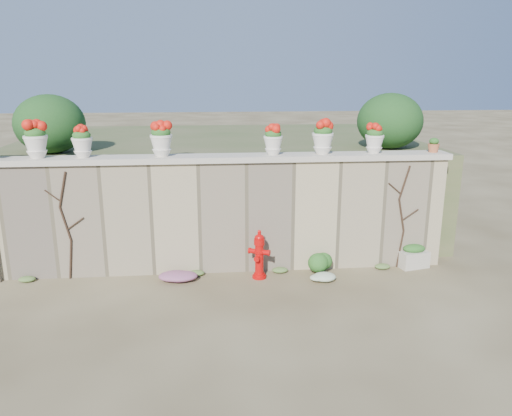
{
  "coord_description": "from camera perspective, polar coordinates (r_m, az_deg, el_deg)",
  "views": [
    {
      "loc": [
        -0.2,
        -6.79,
        3.48
      ],
      "look_at": [
        0.56,
        1.4,
        1.25
      ],
      "focal_mm": 35.0,
      "sensor_mm": 36.0,
      "label": 1
    }
  ],
  "objects": [
    {
      "name": "urn_pot_5",
      "position": [
        9.14,
        13.39,
        7.71
      ],
      "size": [
        0.33,
        0.33,
        0.52
      ],
      "color": "silver",
      "rests_on": "wall_cap"
    },
    {
      "name": "terracotta_pot",
      "position": [
        9.56,
        19.64,
        6.71
      ],
      "size": [
        0.21,
        0.21,
        0.25
      ],
      "color": "#B45E37",
      "rests_on": "wall_cap"
    },
    {
      "name": "back_shrub_right",
      "position": [
        10.48,
        15.05,
        9.58
      ],
      "size": [
        1.3,
        1.3,
        1.1
      ],
      "primitive_type": "ellipsoid",
      "color": "#143814",
      "rests_on": "raised_fill"
    },
    {
      "name": "ground",
      "position": [
        7.64,
        -3.26,
        -11.96
      ],
      "size": [
        80.0,
        80.0,
        0.0
      ],
      "primitive_type": "plane",
      "color": "#4C3E26",
      "rests_on": "ground"
    },
    {
      "name": "stone_wall",
      "position": [
        8.95,
        -3.79,
        -0.95
      ],
      "size": [
        8.0,
        0.4,
        2.0
      ],
      "primitive_type": "cube",
      "color": "tan",
      "rests_on": "ground"
    },
    {
      "name": "urn_pot_0",
      "position": [
        9.13,
        -23.87,
        7.11
      ],
      "size": [
        0.39,
        0.39,
        0.61
      ],
      "color": "silver",
      "rests_on": "wall_cap"
    },
    {
      "name": "vine_left",
      "position": [
        9.08,
        -20.87,
        -1.76
      ],
      "size": [
        0.6,
        0.04,
        1.91
      ],
      "color": "black",
      "rests_on": "ground"
    },
    {
      "name": "wall_cap",
      "position": [
        8.71,
        -3.91,
        5.7
      ],
      "size": [
        8.1,
        0.52,
        0.1
      ],
      "primitive_type": "cube",
      "color": "beige",
      "rests_on": "stone_wall"
    },
    {
      "name": "planter_box",
      "position": [
        9.7,
        17.54,
        -5.31
      ],
      "size": [
        0.58,
        0.42,
        0.44
      ],
      "rotation": [
        0.0,
        0.0,
        0.22
      ],
      "color": "beige",
      "rests_on": "ground"
    },
    {
      "name": "magenta_clump",
      "position": [
        8.76,
        -8.46,
        -7.67
      ],
      "size": [
        0.79,
        0.53,
        0.21
      ],
      "primitive_type": "ellipsoid",
      "color": "#C126A2",
      "rests_on": "ground"
    },
    {
      "name": "raised_fill",
      "position": [
        12.05,
        -4.23,
        3.27
      ],
      "size": [
        9.0,
        6.0,
        2.0
      ],
      "primitive_type": "cube",
      "color": "#384C23",
      "rests_on": "ground"
    },
    {
      "name": "white_flowers",
      "position": [
        8.69,
        7.57,
        -7.91
      ],
      "size": [
        0.51,
        0.41,
        0.18
      ],
      "primitive_type": "ellipsoid",
      "color": "white",
      "rests_on": "ground"
    },
    {
      "name": "green_shrub",
      "position": [
        8.97,
        7.22,
        -6.07
      ],
      "size": [
        0.52,
        0.47,
        0.5
      ],
      "primitive_type": "ellipsoid",
      "color": "#1E5119",
      "rests_on": "ground"
    },
    {
      "name": "back_shrub_left",
      "position": [
        10.28,
        -22.5,
        8.86
      ],
      "size": [
        1.3,
        1.3,
        1.1
      ],
      "primitive_type": "ellipsoid",
      "color": "#143814",
      "rests_on": "raised_fill"
    },
    {
      "name": "urn_pot_4",
      "position": [
        8.88,
        7.64,
        8.01
      ],
      "size": [
        0.38,
        0.38,
        0.59
      ],
      "color": "silver",
      "rests_on": "wall_cap"
    },
    {
      "name": "fire_hydrant",
      "position": [
        8.69,
        0.37,
        -5.31
      ],
      "size": [
        0.37,
        0.27,
        0.87
      ],
      "rotation": [
        0.0,
        0.0,
        -0.42
      ],
      "color": "#C20707",
      "rests_on": "ground"
    },
    {
      "name": "urn_pot_1",
      "position": [
        8.92,
        -19.26,
        7.17
      ],
      "size": [
        0.34,
        0.34,
        0.54
      ],
      "color": "silver",
      "rests_on": "wall_cap"
    },
    {
      "name": "vine_right",
      "position": [
        9.38,
        16.35,
        -0.83
      ],
      "size": [
        0.6,
        0.04,
        1.91
      ],
      "color": "black",
      "rests_on": "ground"
    },
    {
      "name": "urn_pot_3",
      "position": [
        8.73,
        1.97,
        7.79
      ],
      "size": [
        0.33,
        0.33,
        0.52
      ],
      "color": "silver",
      "rests_on": "wall_cap"
    },
    {
      "name": "urn_pot_2",
      "position": [
        8.7,
        -10.78,
        7.74
      ],
      "size": [
        0.38,
        0.38,
        0.59
      ],
      "color": "silver",
      "rests_on": "wall_cap"
    }
  ]
}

